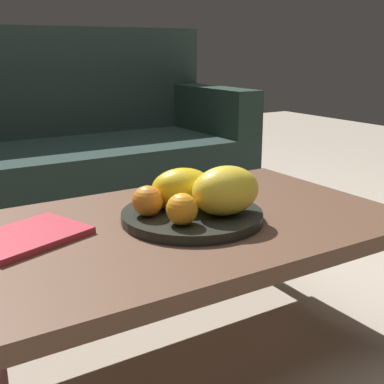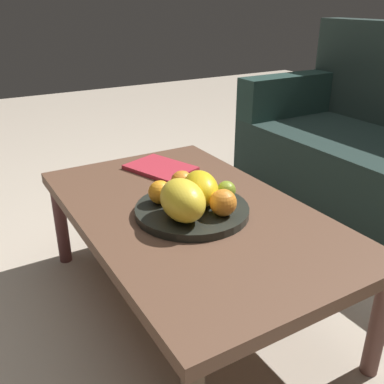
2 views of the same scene
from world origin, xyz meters
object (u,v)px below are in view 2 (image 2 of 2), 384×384
object	(u,v)px
fruit_bowl	(192,210)
apple_front	(226,190)
melon_large_front	(201,188)
banana_bunch	(201,192)
melon_smaller_beside	(183,200)
magazine	(160,168)
orange_right	(160,192)
orange_left	(223,203)
coffee_table	(191,220)
orange_front	(182,182)

from	to	relation	value
fruit_bowl	apple_front	xyz separation A→B (m)	(0.01, 0.12, 0.04)
melon_large_front	banana_bunch	bearing A→B (deg)	149.15
melon_smaller_beside	banana_bunch	world-z (taller)	melon_smaller_beside
apple_front	magazine	distance (m)	0.40
orange_right	banana_bunch	bearing A→B (deg)	70.60
melon_smaller_beside	banana_bunch	distance (m)	0.15
fruit_bowl	orange_right	size ratio (longest dim) A/B	4.76
fruit_bowl	orange_left	xyz separation A→B (m)	(0.10, 0.05, 0.05)
coffee_table	melon_smaller_beside	world-z (taller)	melon_smaller_beside
apple_front	orange_left	bearing A→B (deg)	-39.50
melon_smaller_beside	orange_right	xyz separation A→B (m)	(-0.13, -0.01, -0.02)
apple_front	magazine	bearing A→B (deg)	-174.51
coffee_table	magazine	world-z (taller)	magazine
melon_large_front	coffee_table	bearing A→B (deg)	-137.13
melon_smaller_beside	orange_right	distance (m)	0.13
melon_large_front	banana_bunch	world-z (taller)	melon_large_front
melon_large_front	melon_smaller_beside	bearing A→B (deg)	-57.93
orange_front	apple_front	bearing A→B (deg)	39.06
orange_front	orange_right	world-z (taller)	same
fruit_bowl	melon_large_front	bearing A→B (deg)	100.64
melon_smaller_beside	orange_left	distance (m)	0.12
fruit_bowl	melon_large_front	size ratio (longest dim) A/B	2.23
orange_front	orange_left	size ratio (longest dim) A/B	0.92
coffee_table	melon_smaller_beside	size ratio (longest dim) A/B	6.40
orange_right	apple_front	world-z (taller)	orange_right
coffee_table	fruit_bowl	size ratio (longest dim) A/B	3.15
fruit_bowl	apple_front	size ratio (longest dim) A/B	5.81
melon_large_front	magazine	bearing A→B (deg)	172.63
melon_large_front	orange_front	world-z (taller)	melon_large_front
coffee_table	fruit_bowl	world-z (taller)	fruit_bowl
fruit_bowl	orange_front	xyz separation A→B (m)	(-0.11, 0.03, 0.05)
melon_smaller_beside	apple_front	size ratio (longest dim) A/B	2.86
melon_large_front	melon_smaller_beside	distance (m)	0.12
fruit_bowl	orange_left	size ratio (longest dim) A/B	4.37
apple_front	banana_bunch	size ratio (longest dim) A/B	0.36
orange_front	orange_left	xyz separation A→B (m)	(0.21, 0.02, 0.00)
orange_front	banana_bunch	distance (m)	0.08
melon_large_front	apple_front	distance (m)	0.09
fruit_bowl	magazine	xyz separation A→B (m)	(-0.39, 0.08, -0.00)
coffee_table	orange_front	xyz separation A→B (m)	(-0.08, 0.01, 0.10)
coffee_table	magazine	xyz separation A→B (m)	(-0.36, 0.07, 0.05)
fruit_bowl	orange_left	world-z (taller)	orange_left
apple_front	banana_bunch	bearing A→B (deg)	-117.12
coffee_table	orange_left	world-z (taller)	orange_left
orange_right	banana_bunch	distance (m)	0.13
coffee_table	melon_large_front	world-z (taller)	melon_large_front
melon_smaller_beside	banana_bunch	bearing A→B (deg)	127.04
orange_front	orange_left	world-z (taller)	orange_left
melon_smaller_beside	apple_front	distance (m)	0.20
coffee_table	apple_front	xyz separation A→B (m)	(0.04, 0.11, 0.10)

